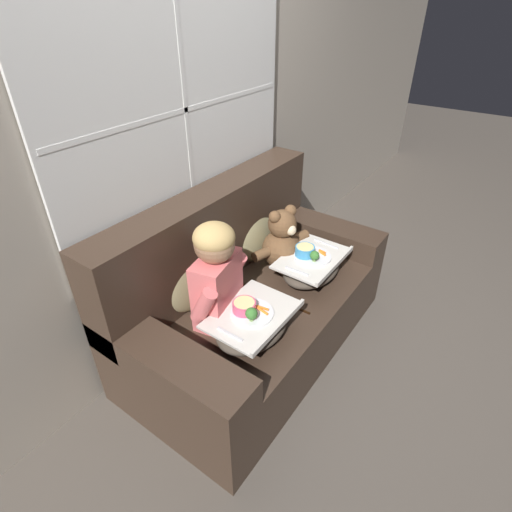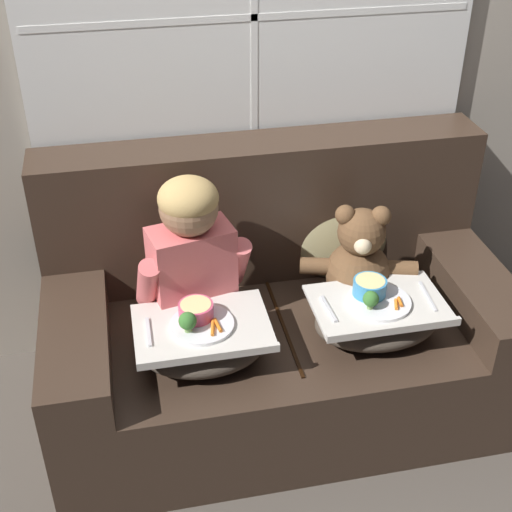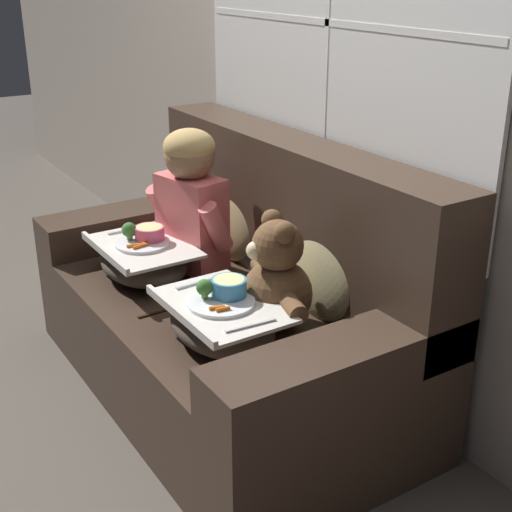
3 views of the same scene
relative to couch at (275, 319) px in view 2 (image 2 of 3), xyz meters
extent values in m
plane|color=#4C443D|center=(0.00, -0.08, -0.33)|extent=(14.00, 14.00, 0.00)
cube|color=#A89E8E|center=(0.00, 0.43, 0.97)|extent=(8.00, 0.05, 2.60)
cube|color=white|center=(0.00, 0.39, 1.02)|extent=(1.61, 0.02, 1.36)
cube|color=black|center=(0.00, 0.39, 1.02)|extent=(1.56, 0.01, 1.31)
cube|color=white|center=(0.00, 0.38, 1.02)|extent=(0.02, 0.02, 1.31)
cube|color=white|center=(0.00, 0.38, 1.02)|extent=(1.56, 0.02, 0.02)
cube|color=#38281E|center=(0.00, -0.08, -0.13)|extent=(1.65, 0.88, 0.40)
cube|color=#38281E|center=(0.00, 0.25, 0.34)|extent=(1.65, 0.22, 0.55)
cube|color=#38281E|center=(-0.71, -0.08, 0.14)|extent=(0.22, 0.88, 0.15)
cube|color=#38281E|center=(0.71, -0.08, 0.14)|extent=(0.22, 0.88, 0.15)
cube|color=black|center=(0.00, -0.10, 0.07)|extent=(0.01, 0.62, 0.01)
ellipsoid|color=tan|center=(-0.30, 0.17, 0.25)|extent=(0.38, 0.18, 0.39)
ellipsoid|color=tan|center=(0.30, 0.17, 0.25)|extent=(0.39, 0.19, 0.41)
cube|color=#DB6666|center=(-0.30, -0.03, 0.26)|extent=(0.31, 0.21, 0.38)
sphere|color=#936B4C|center=(-0.30, -0.03, 0.53)|extent=(0.20, 0.20, 0.20)
ellipsoid|color=tan|center=(-0.30, -0.03, 0.57)|extent=(0.20, 0.20, 0.14)
cylinder|color=#DB6666|center=(-0.46, -0.08, 0.29)|extent=(0.10, 0.16, 0.21)
cylinder|color=#DB6666|center=(-0.14, -0.01, 0.29)|extent=(0.10, 0.16, 0.21)
sphere|color=brown|center=(0.30, -0.03, 0.19)|extent=(0.24, 0.24, 0.24)
sphere|color=brown|center=(0.30, -0.03, 0.36)|extent=(0.17, 0.17, 0.17)
sphere|color=brown|center=(0.24, -0.01, 0.43)|extent=(0.07, 0.07, 0.07)
sphere|color=brown|center=(0.36, -0.04, 0.43)|extent=(0.07, 0.07, 0.07)
sphere|color=beige|center=(0.28, -0.10, 0.36)|extent=(0.06, 0.06, 0.06)
sphere|color=black|center=(0.28, -0.12, 0.36)|extent=(0.02, 0.02, 0.02)
cylinder|color=brown|center=(0.15, 0.01, 0.21)|extent=(0.13, 0.09, 0.06)
cylinder|color=brown|center=(0.45, -0.07, 0.21)|extent=(0.13, 0.09, 0.06)
cylinder|color=brown|center=(0.22, -0.13, 0.10)|extent=(0.09, 0.12, 0.06)
cylinder|color=brown|center=(0.32, -0.16, 0.10)|extent=(0.09, 0.12, 0.06)
ellipsoid|color=#473D33|center=(-0.30, -0.24, 0.13)|extent=(0.43, 0.31, 0.13)
cube|color=beige|center=(-0.30, -0.24, 0.20)|extent=(0.44, 0.33, 0.01)
cube|color=beige|center=(-0.30, -0.40, 0.22)|extent=(0.44, 0.02, 0.02)
cylinder|color=silver|center=(-0.30, -0.24, 0.22)|extent=(0.21, 0.21, 0.01)
cylinder|color=#D64C70|center=(-0.32, -0.21, 0.25)|extent=(0.12, 0.12, 0.05)
cylinder|color=#E5D189|center=(-0.32, -0.21, 0.27)|extent=(0.10, 0.10, 0.01)
sphere|color=#38702D|center=(-0.35, -0.28, 0.26)|extent=(0.06, 0.06, 0.06)
cylinder|color=#7A9E56|center=(-0.35, -0.28, 0.23)|extent=(0.02, 0.02, 0.03)
cylinder|color=orange|center=(-0.27, -0.28, 0.23)|extent=(0.02, 0.07, 0.01)
cylinder|color=orange|center=(-0.25, -0.27, 0.23)|extent=(0.02, 0.07, 0.01)
cube|color=silver|center=(-0.48, -0.24, 0.21)|extent=(0.01, 0.14, 0.01)
ellipsoid|color=#473D33|center=(0.30, -0.24, 0.13)|extent=(0.44, 0.30, 0.13)
cube|color=beige|center=(0.30, -0.24, 0.20)|extent=(0.45, 0.31, 0.01)
cube|color=beige|center=(0.30, -0.39, 0.22)|extent=(0.45, 0.02, 0.02)
cylinder|color=silver|center=(0.30, -0.24, 0.22)|extent=(0.22, 0.22, 0.01)
cylinder|color=#3889C1|center=(0.28, -0.20, 0.25)|extent=(0.11, 0.11, 0.06)
cylinder|color=#E5D189|center=(0.28, -0.20, 0.27)|extent=(0.10, 0.10, 0.01)
sphere|color=#38702D|center=(0.26, -0.28, 0.26)|extent=(0.05, 0.05, 0.05)
cylinder|color=#7A9E56|center=(0.26, -0.28, 0.23)|extent=(0.02, 0.02, 0.02)
cylinder|color=orange|center=(0.35, -0.28, 0.23)|extent=(0.03, 0.05, 0.01)
cylinder|color=orange|center=(0.37, -0.27, 0.23)|extent=(0.02, 0.05, 0.01)
cube|color=silver|center=(0.12, -0.24, 0.21)|extent=(0.02, 0.14, 0.01)
cube|color=silver|center=(0.48, -0.24, 0.21)|extent=(0.02, 0.17, 0.01)
camera|label=1|loc=(-1.48, -1.10, 1.51)|focal=28.00mm
camera|label=2|loc=(-0.50, -2.06, 1.66)|focal=50.00mm
camera|label=3|loc=(2.08, -1.24, 1.22)|focal=50.00mm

